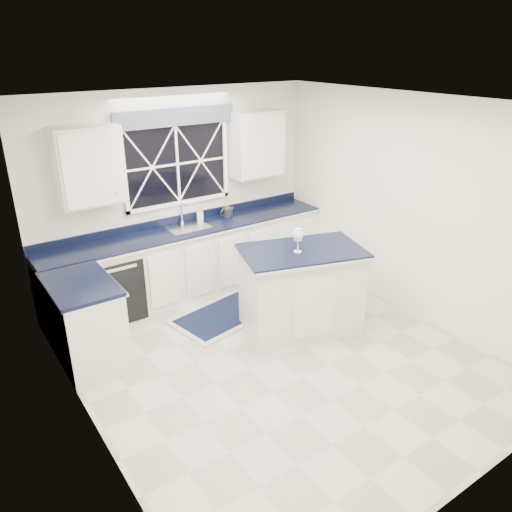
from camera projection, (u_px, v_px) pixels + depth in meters
ground at (277, 357)px, 5.51m from camera, size 4.50×4.50×0.00m
back_wall at (178, 193)px, 6.68m from camera, size 4.00×0.10×2.70m
base_cabinets at (175, 272)px, 6.51m from camera, size 3.99×1.60×0.90m
countertop at (190, 229)px, 6.62m from camera, size 3.98×0.64×0.04m
dishwasher at (114, 285)px, 6.24m from camera, size 0.60×0.58×0.82m
window at (177, 158)px, 6.45m from camera, size 1.65×0.09×1.26m
upper_cabinets at (181, 154)px, 6.33m from camera, size 3.10×0.34×0.90m
faucet at (182, 213)px, 6.70m from camera, size 0.05×0.20×0.30m
island at (301, 290)px, 5.89m from camera, size 1.57×1.20×1.03m
rug at (224, 315)px, 6.36m from camera, size 1.43×1.02×0.02m
kettle at (227, 211)px, 7.03m from camera, size 0.24×0.16×0.17m
wine_glass at (298, 236)px, 5.55m from camera, size 0.12×0.12×0.28m
soap_bottle at (200, 214)px, 6.87m from camera, size 0.11×0.11×0.19m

